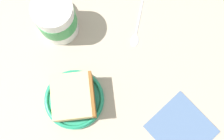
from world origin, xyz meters
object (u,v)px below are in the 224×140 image
object	(u,v)px
teaspoon	(136,33)
folded_napkin	(182,129)
cake_slice	(74,97)
tea_mug	(56,18)
small_plate	(74,99)

from	to	relation	value
teaspoon	folded_napkin	size ratio (longest dim) A/B	0.79
cake_slice	tea_mug	size ratio (longest dim) A/B	1.04
cake_slice	folded_napkin	xyz separation A→B (cm)	(16.21, -17.51, -3.72)
small_plate	cake_slice	xyz separation A→B (cm)	(0.25, -0.11, 3.16)
small_plate	cake_slice	size ratio (longest dim) A/B	1.09
small_plate	cake_slice	distance (cm)	3.17
cake_slice	teaspoon	distance (cm)	21.02
cake_slice	tea_mug	distance (cm)	17.51
tea_mug	folded_napkin	distance (cm)	36.15
small_plate	folded_napkin	world-z (taller)	small_plate
tea_mug	folded_napkin	size ratio (longest dim) A/B	0.95
small_plate	teaspoon	distance (cm)	20.91
small_plate	tea_mug	distance (cm)	18.04
folded_napkin	teaspoon	bearing A→B (deg)	81.36
folded_napkin	tea_mug	bearing A→B (deg)	107.58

